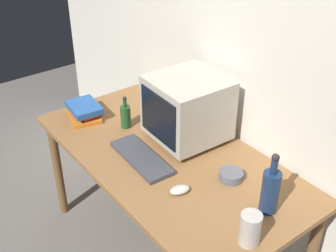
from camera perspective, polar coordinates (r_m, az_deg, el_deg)
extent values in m
plane|color=slate|center=(2.87, 0.00, -16.10)|extent=(6.00, 6.00, 0.00)
cube|color=silver|center=(2.41, 9.11, 9.91)|extent=(4.00, 0.08, 2.50)
cube|color=olive|center=(2.37, 0.00, -4.00)|extent=(1.61, 0.82, 0.03)
cylinder|color=brown|center=(3.00, -14.14, -5.48)|extent=(0.06, 0.06, 0.73)
cylinder|color=brown|center=(3.26, -2.97, -1.09)|extent=(0.06, 0.06, 0.73)
cube|color=#B2AD9E|center=(2.49, 2.48, -1.26)|extent=(0.29, 0.25, 0.03)
cube|color=#B2AD9E|center=(2.39, 2.58, 2.44)|extent=(0.40, 0.40, 0.34)
cube|color=black|center=(2.30, -1.29, 1.09)|extent=(0.31, 0.02, 0.27)
cube|color=#3F3F47|center=(2.32, -3.49, -4.12)|extent=(0.43, 0.17, 0.02)
ellipsoid|color=beige|center=(2.11, 1.54, -8.29)|extent=(0.08, 0.11, 0.04)
cylinder|color=navy|center=(2.01, 13.12, -8.36)|extent=(0.08, 0.08, 0.21)
cylinder|color=navy|center=(1.92, 13.63, -5.13)|extent=(0.03, 0.03, 0.07)
sphere|color=#262626|center=(1.90, 13.81, -4.00)|extent=(0.03, 0.03, 0.03)
cylinder|color=#1E4C23|center=(2.57, -5.53, 1.19)|extent=(0.06, 0.06, 0.14)
cylinder|color=#1E4C23|center=(2.53, -5.64, 2.96)|extent=(0.02, 0.02, 0.05)
sphere|color=#262626|center=(2.51, -5.67, 3.59)|extent=(0.03, 0.03, 0.03)
cube|color=orange|center=(2.73, -10.82, 1.25)|extent=(0.25, 0.21, 0.02)
cube|color=red|center=(2.72, -10.63, 1.87)|extent=(0.19, 0.13, 0.03)
cube|color=#28569E|center=(2.70, -10.85, 2.40)|extent=(0.24, 0.19, 0.04)
cylinder|color=#595B66|center=(2.21, 8.19, -6.38)|extent=(0.12, 0.12, 0.04)
cylinder|color=#B7B2A8|center=(1.87, 10.62, -13.00)|extent=(0.09, 0.09, 0.15)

